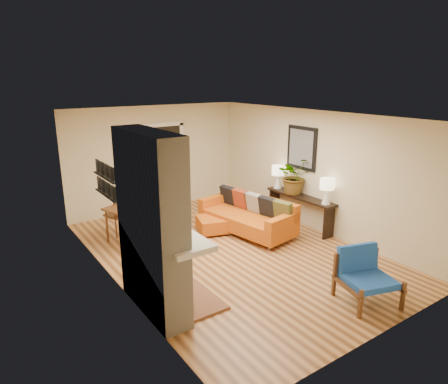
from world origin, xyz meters
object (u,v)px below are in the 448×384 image
(dining_table, at_px, (133,215))
(houseplant, at_px, (294,175))
(blue_chair, at_px, (364,273))
(console_table, at_px, (300,202))
(ottoman, at_px, (214,224))
(lamp_far, at_px, (278,174))
(sofa, at_px, (249,215))
(lamp_near, at_px, (327,188))

(dining_table, bearing_deg, houseplant, -16.91)
(blue_chair, height_order, console_table, blue_chair)
(ottoman, xyz_separation_m, lamp_far, (1.79, -0.03, 0.87))
(sofa, height_order, ottoman, sofa)
(ottoman, relative_size, console_table, 0.45)
(ottoman, distance_m, lamp_near, 2.51)
(lamp_far, bearing_deg, console_table, -90.00)
(blue_chair, bearing_deg, dining_table, 116.75)
(houseplant, bearing_deg, console_table, -87.37)
(lamp_near, bearing_deg, dining_table, 149.85)
(lamp_far, bearing_deg, blue_chair, -111.66)
(lamp_far, relative_size, houseplant, 0.65)
(blue_chair, height_order, lamp_far, lamp_far)
(sofa, xyz_separation_m, blue_chair, (-0.27, -3.16, 0.06))
(blue_chair, relative_size, lamp_far, 1.77)
(lamp_far, bearing_deg, lamp_near, -90.00)
(blue_chair, distance_m, console_table, 3.10)
(lamp_near, bearing_deg, lamp_far, 90.00)
(blue_chair, distance_m, lamp_near, 2.54)
(blue_chair, xyz_separation_m, lamp_far, (1.40, 3.52, 0.63))
(blue_chair, xyz_separation_m, houseplant, (1.39, 2.98, 0.71))
(blue_chair, relative_size, houseplant, 1.15)
(ottoman, bearing_deg, lamp_far, -1.08)
(dining_table, height_order, console_table, dining_table)
(ottoman, height_order, console_table, console_table)
(dining_table, height_order, lamp_far, lamp_far)
(lamp_near, distance_m, lamp_far, 1.49)
(sofa, xyz_separation_m, houseplant, (1.11, -0.19, 0.77))
(lamp_near, height_order, houseplant, houseplant)
(dining_table, relative_size, lamp_near, 3.17)
(sofa, xyz_separation_m, lamp_far, (1.12, 0.36, 0.69))
(blue_chair, bearing_deg, console_table, 63.14)
(console_table, bearing_deg, sofa, 160.22)
(houseplant, bearing_deg, lamp_far, 88.94)
(sofa, distance_m, blue_chair, 3.18)
(sofa, xyz_separation_m, dining_table, (-2.30, 0.85, 0.22))
(dining_table, distance_m, houseplant, 3.61)
(ottoman, relative_size, lamp_near, 1.54)
(ottoman, xyz_separation_m, blue_chair, (0.39, -3.55, 0.24))
(blue_chair, bearing_deg, lamp_far, 68.34)
(sofa, height_order, lamp_far, lamp_far)
(blue_chair, distance_m, dining_table, 4.50)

